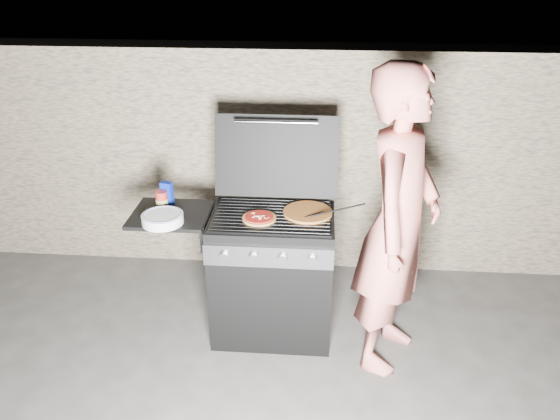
# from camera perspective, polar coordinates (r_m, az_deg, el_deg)

# --- Properties ---
(ground) EXTENTS (50.00, 50.00, 0.00)m
(ground) POSITION_cam_1_polar(r_m,az_deg,el_deg) (4.01, -0.73, -12.23)
(ground) COLOR #383632
(stone_wall) EXTENTS (8.00, 0.35, 1.80)m
(stone_wall) POSITION_cam_1_polar(r_m,az_deg,el_deg) (4.48, 0.41, 5.40)
(stone_wall) COLOR #917F5F
(stone_wall) RESTS_ON ground
(gas_grill) EXTENTS (1.34, 0.79, 0.91)m
(gas_grill) POSITION_cam_1_polar(r_m,az_deg,el_deg) (3.77, -4.58, -6.59)
(gas_grill) COLOR black
(gas_grill) RESTS_ON ground
(pizza_topped) EXTENTS (0.24, 0.24, 0.02)m
(pizza_topped) POSITION_cam_1_polar(r_m,az_deg,el_deg) (3.46, -2.19, -0.80)
(pizza_topped) COLOR #D79349
(pizza_topped) RESTS_ON gas_grill
(pizza_plain) EXTENTS (0.41, 0.41, 0.02)m
(pizza_plain) POSITION_cam_1_polar(r_m,az_deg,el_deg) (3.54, 2.91, -0.23)
(pizza_plain) COLOR orange
(pizza_plain) RESTS_ON gas_grill
(sauce_jar) EXTENTS (0.10, 0.10, 0.12)m
(sauce_jar) POSITION_cam_1_polar(r_m,az_deg,el_deg) (3.69, -12.25, 1.04)
(sauce_jar) COLOR maroon
(sauce_jar) RESTS_ON gas_grill
(blue_carton) EXTENTS (0.08, 0.06, 0.16)m
(blue_carton) POSITION_cam_1_polar(r_m,az_deg,el_deg) (3.72, -11.72, 1.70)
(blue_carton) COLOR navy
(blue_carton) RESTS_ON gas_grill
(plate_stack) EXTENTS (0.30, 0.30, 0.06)m
(plate_stack) POSITION_cam_1_polar(r_m,az_deg,el_deg) (3.50, -12.17, -0.88)
(plate_stack) COLOR silver
(plate_stack) RESTS_ON gas_grill
(person) EXTENTS (0.70, 0.83, 1.94)m
(person) POSITION_cam_1_polar(r_m,az_deg,el_deg) (3.35, 12.25, -1.50)
(person) COLOR #D27164
(person) RESTS_ON ground
(tongs) EXTENTS (0.41, 0.10, 0.08)m
(tongs) POSITION_cam_1_polar(r_m,az_deg,el_deg) (3.49, 5.55, -0.14)
(tongs) COLOR black
(tongs) RESTS_ON gas_grill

